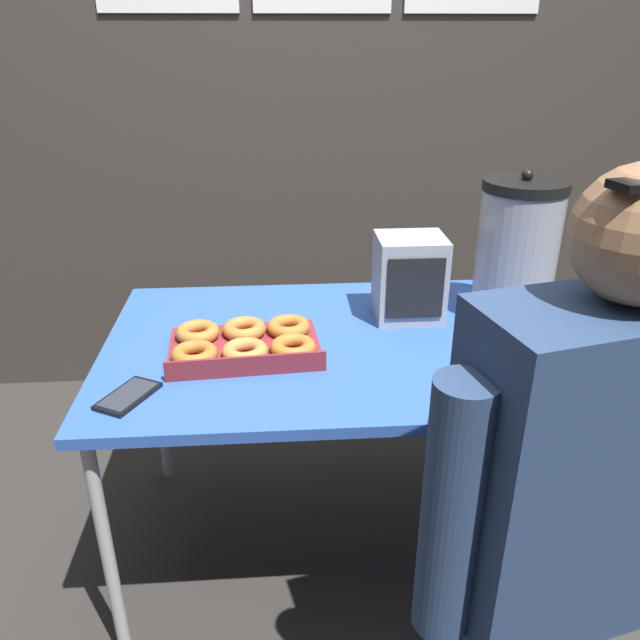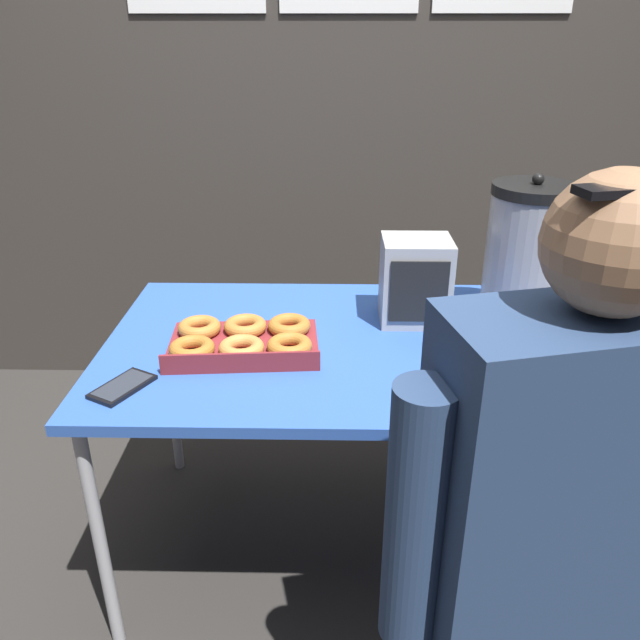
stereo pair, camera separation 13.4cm
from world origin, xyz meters
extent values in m
plane|color=#2D2B28|center=(0.00, 0.00, 0.00)|extent=(12.00, 12.00, 0.00)
cube|color=#38332D|center=(0.00, 1.11, 1.28)|extent=(6.00, 0.10, 2.55)
cube|color=#2D56B2|center=(0.00, 0.00, 0.69)|extent=(1.31, 0.81, 0.03)
cylinder|color=#ADADB2|center=(-0.61, -0.36, 0.34)|extent=(0.03, 0.03, 0.68)
cylinder|color=#ADADB2|center=(0.61, -0.36, 0.34)|extent=(0.03, 0.03, 0.68)
cylinder|color=#ADADB2|center=(-0.61, 0.36, 0.34)|extent=(0.03, 0.03, 0.68)
cylinder|color=#ADADB2|center=(0.61, 0.36, 0.34)|extent=(0.03, 0.03, 0.68)
cube|color=maroon|center=(-0.28, -0.05, 0.71)|extent=(0.40, 0.29, 0.02)
cube|color=maroon|center=(-0.27, -0.17, 0.74)|extent=(0.38, 0.04, 0.04)
torus|color=#AC6A28|center=(-0.40, -0.12, 0.74)|extent=(0.16, 0.16, 0.03)
torus|color=#C48240|center=(-0.28, -0.11, 0.74)|extent=(0.16, 0.16, 0.03)
torus|color=#AE6C29|center=(-0.16, -0.10, 0.74)|extent=(0.16, 0.16, 0.03)
torus|color=#B47230|center=(-0.41, 0.01, 0.74)|extent=(0.15, 0.15, 0.03)
torus|color=#B77432|center=(-0.28, 0.02, 0.74)|extent=(0.12, 0.12, 0.03)
torus|color=#AE6B29|center=(-0.17, 0.02, 0.74)|extent=(0.15, 0.15, 0.03)
cylinder|color=#939399|center=(0.47, 0.12, 0.89)|extent=(0.22, 0.22, 0.36)
cylinder|color=black|center=(0.47, 0.12, 1.08)|extent=(0.23, 0.23, 0.03)
sphere|color=black|center=(0.47, 0.12, 1.11)|extent=(0.03, 0.03, 0.03)
cylinder|color=black|center=(0.47, 0.00, 0.77)|extent=(0.02, 0.05, 0.02)
cube|color=black|center=(-0.53, -0.25, 0.71)|extent=(0.14, 0.17, 0.01)
cube|color=#2D333D|center=(-0.53, -0.25, 0.72)|extent=(0.12, 0.15, 0.00)
cube|color=#9E9E9E|center=(0.18, 0.14, 0.82)|extent=(0.19, 0.16, 0.24)
cube|color=black|center=(0.18, 0.05, 0.82)|extent=(0.15, 0.01, 0.17)
cube|color=navy|center=(0.35, -0.63, 0.76)|extent=(0.51, 0.31, 0.63)
sphere|color=#8E6647|center=(0.35, -0.63, 1.18)|extent=(0.21, 0.21, 0.21)
cylinder|color=navy|center=(0.09, -0.69, 0.73)|extent=(0.10, 0.10, 0.51)
camera|label=1|loc=(-0.19, -1.47, 1.46)|focal=35.00mm
camera|label=2|loc=(-0.06, -1.48, 1.46)|focal=35.00mm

